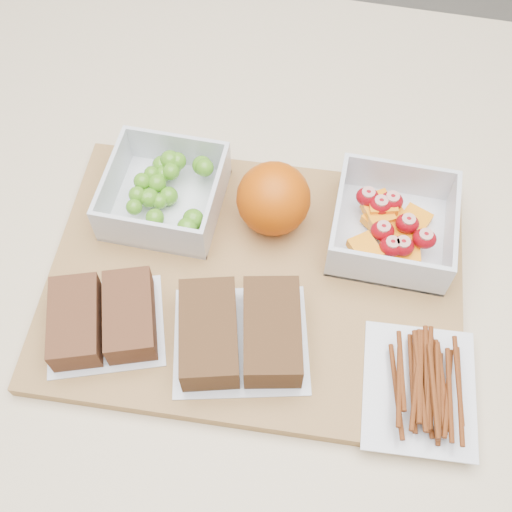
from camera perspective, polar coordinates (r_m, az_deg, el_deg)
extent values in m
plane|color=gray|center=(1.53, 0.64, -18.05)|extent=(4.00, 4.00, 0.00)
cube|color=beige|center=(1.09, 0.88, -12.98)|extent=(1.20, 0.90, 0.90)
cube|color=#A47843|center=(0.66, -0.11, -2.35)|extent=(0.44, 0.32, 0.02)
cube|color=silver|center=(0.71, -7.97, 4.63)|extent=(0.12, 0.12, 0.00)
cube|color=silver|center=(0.72, -6.95, 9.32)|extent=(0.12, 0.00, 0.05)
cube|color=silver|center=(0.66, -9.54, 1.78)|extent=(0.12, 0.00, 0.05)
cube|color=silver|center=(0.68, -3.56, 4.98)|extent=(0.00, 0.11, 0.05)
cube|color=silver|center=(0.71, -12.65, 6.40)|extent=(0.00, 0.11, 0.05)
sphere|color=#4E901D|center=(0.69, -9.45, 5.12)|extent=(0.02, 0.02, 0.02)
sphere|color=#4E901D|center=(0.69, -10.52, 5.38)|extent=(0.02, 0.02, 0.02)
sphere|color=#4E901D|center=(0.70, -7.56, 7.45)|extent=(0.02, 0.02, 0.02)
sphere|color=#4E901D|center=(0.69, -7.77, 5.31)|extent=(0.02, 0.02, 0.02)
sphere|color=#4E901D|center=(0.70, -10.08, 6.56)|extent=(0.02, 0.02, 0.02)
sphere|color=#4E901D|center=(0.69, -8.57, 4.84)|extent=(0.02, 0.02, 0.02)
sphere|color=#4E901D|center=(0.70, -9.26, 7.24)|extent=(0.02, 0.02, 0.02)
sphere|color=#4E901D|center=(0.66, -5.60, 3.28)|extent=(0.02, 0.02, 0.02)
sphere|color=#4E901D|center=(0.70, -4.83, 8.02)|extent=(0.02, 0.02, 0.02)
sphere|color=#4E901D|center=(0.70, -7.65, 8.46)|extent=(0.02, 0.02, 0.02)
sphere|color=#4E901D|center=(0.68, -10.79, 4.30)|extent=(0.02, 0.02, 0.02)
sphere|color=#4E901D|center=(0.69, -4.59, 7.83)|extent=(0.02, 0.02, 0.02)
sphere|color=#4E901D|center=(0.67, -8.97, 3.36)|extent=(0.02, 0.02, 0.02)
sphere|color=#4E901D|center=(0.71, -7.36, 7.88)|extent=(0.02, 0.02, 0.02)
sphere|color=#4E901D|center=(0.70, -8.79, 6.42)|extent=(0.02, 0.02, 0.02)
sphere|color=#4E901D|center=(0.71, -7.00, 8.37)|extent=(0.02, 0.02, 0.02)
sphere|color=#4E901D|center=(0.65, -6.12, 2.55)|extent=(0.02, 0.02, 0.02)
sphere|color=#4E901D|center=(0.67, -5.29, 2.01)|extent=(0.02, 0.02, 0.02)
sphere|color=#4E901D|center=(0.70, -8.24, 7.21)|extent=(0.02, 0.02, 0.02)
sphere|color=#4E901D|center=(0.69, -9.76, 5.13)|extent=(0.02, 0.02, 0.02)
sphere|color=#4E901D|center=(0.71, -8.36, 7.98)|extent=(0.02, 0.02, 0.02)
cube|color=silver|center=(0.69, 11.74, 1.80)|extent=(0.12, 0.12, 0.00)
cube|color=silver|center=(0.71, 12.54, 6.74)|extent=(0.12, 0.00, 0.05)
cube|color=silver|center=(0.64, 11.60, -1.41)|extent=(0.12, 0.00, 0.05)
cube|color=silver|center=(0.68, 16.92, 1.97)|extent=(0.00, 0.11, 0.05)
cube|color=silver|center=(0.67, 7.17, 3.76)|extent=(0.00, 0.11, 0.05)
cube|color=orange|center=(0.67, 12.14, 1.06)|extent=(0.03, 0.04, 0.01)
cube|color=orange|center=(0.69, 11.25, 4.04)|extent=(0.04, 0.05, 0.01)
cube|color=orange|center=(0.68, 12.79, 2.57)|extent=(0.04, 0.05, 0.01)
cube|color=orange|center=(0.70, 13.79, 2.90)|extent=(0.04, 0.04, 0.01)
cube|color=orange|center=(0.68, 10.80, 3.83)|extent=(0.04, 0.04, 0.01)
cube|color=orange|center=(0.68, 11.16, 4.49)|extent=(0.03, 0.03, 0.01)
cube|color=orange|center=(0.65, 9.66, 0.58)|extent=(0.04, 0.04, 0.01)
cube|color=orange|center=(0.67, 13.04, 0.50)|extent=(0.03, 0.03, 0.01)
cube|color=orange|center=(0.69, 10.88, 3.08)|extent=(0.04, 0.04, 0.01)
ellipsoid|color=#A50817|center=(0.67, 13.29, 2.83)|extent=(0.02, 0.02, 0.02)
ellipsoid|color=#A50817|center=(0.66, 12.85, 0.87)|extent=(0.02, 0.02, 0.02)
ellipsoid|color=#A50817|center=(0.68, 9.88, 5.20)|extent=(0.02, 0.02, 0.02)
ellipsoid|color=#A50817|center=(0.67, 14.74, 1.50)|extent=(0.02, 0.02, 0.02)
ellipsoid|color=#A50817|center=(0.68, 10.98, 4.46)|extent=(0.02, 0.02, 0.02)
ellipsoid|color=#A50817|center=(0.65, 11.95, 0.85)|extent=(0.02, 0.02, 0.02)
ellipsoid|color=#A50817|center=(0.66, 11.17, 2.21)|extent=(0.02, 0.02, 0.02)
ellipsoid|color=#A50817|center=(0.68, 11.96, 4.80)|extent=(0.02, 0.02, 0.02)
sphere|color=#C94D04|center=(0.66, 1.56, 5.11)|extent=(0.08, 0.08, 0.08)
cube|color=silver|center=(0.65, -13.16, -6.05)|extent=(0.14, 0.13, 0.00)
cube|color=brown|center=(0.64, -15.75, -5.62)|extent=(0.07, 0.10, 0.03)
cube|color=brown|center=(0.63, -11.16, -5.17)|extent=(0.07, 0.10, 0.03)
cube|color=silver|center=(0.62, -1.35, -7.54)|extent=(0.15, 0.14, 0.00)
cube|color=#56361D|center=(0.61, -4.21, -6.87)|extent=(0.07, 0.11, 0.04)
cube|color=#56361D|center=(0.61, 1.43, -6.72)|extent=(0.07, 0.11, 0.04)
cube|color=silver|center=(0.62, 14.30, -11.38)|extent=(0.11, 0.13, 0.00)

